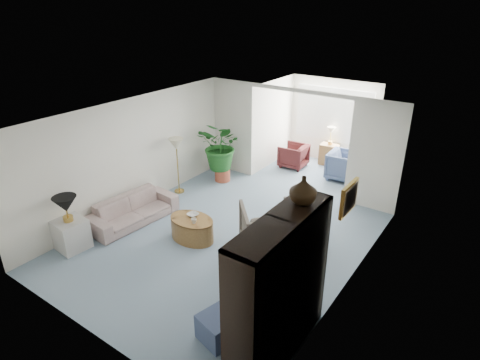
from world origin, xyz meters
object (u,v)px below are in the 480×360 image
Objects in this scene: framed_picture at (350,198)px; cabinet_urn at (303,190)px; floor_lamp at (176,144)px; wingback_chair at (267,228)px; side_table_dark at (308,239)px; coffee_bowl at (193,215)px; sunroom_chair_maroon at (293,156)px; entertainment_cabinet at (279,289)px; sofa at (133,210)px; plant_pot at (223,175)px; table_lamp at (65,204)px; sunroom_chair_blue at (344,166)px; sunroom_table at (329,154)px; ottoman at (219,327)px; coffee_cup at (194,221)px; end_table at (71,234)px; coffee_table at (192,229)px.

cabinet_urn is at bearing -101.49° from framed_picture.
floor_lamp reaches higher than wingback_chair.
cabinet_urn reaches higher than side_table_dark.
sunroom_chair_maroon is (-0.08, 4.39, -0.15)m from coffee_bowl.
sunroom_chair_maroon is at bearing 116.06° from entertainment_cabinet.
sofa is at bearing -167.87° from coffee_bowl.
plant_pot is at bearing -0.45° from sofa.
sofa is 4.37× the size of table_lamp.
sunroom_chair_blue is (3.04, 3.07, -0.88)m from floor_lamp.
sunroom_chair_blue is (1.42, 4.39, -0.10)m from coffee_bowl.
framed_picture reaches higher than floor_lamp.
sunroom_table is (-0.75, 0.75, -0.07)m from sunroom_chair_blue.
entertainment_cabinet is at bearing -45.46° from plant_pot.
wingback_chair is at bearing -80.58° from sunroom_table.
plant_pot is at bearing 150.19° from framed_picture.
ottoman is at bearing -177.68° from sunroom_chair_blue.
wingback_chair is at bearing -70.14° from sofa.
entertainment_cabinet is at bearing 21.48° from ottoman.
coffee_bowl is 0.28m from coffee_cup.
table_lamp is 3.76m from wingback_chair.
table_lamp is at bearing -172.32° from cabinet_urn.
wingback_chair is at bearing 166.81° from framed_picture.
plant_pot is at bearing 83.54° from end_table.
side_table_dark is at bearing -68.43° from sofa.
plant_pot is at bearing 68.19° from floor_lamp.
wingback_chair reaches higher than sunroom_table.
sofa is at bearing -28.03° from wingback_chair.
sunroom_table is (-2.16, 6.70, -0.72)m from entertainment_cabinet.
wingback_chair is 0.48× the size of entertainment_cabinet.
sofa is at bearing -83.11° from floor_lamp.
plant_pot is (0.47, 4.14, -0.78)m from table_lamp.
coffee_bowl is 2.28m from side_table_dark.
end_table is 4.51m from entertainment_cabinet.
cabinet_urn reaches higher than coffee_bowl.
cabinet_urn is (4.44, -2.38, 0.98)m from floor_lamp.
sofa is at bearing 156.00° from ottoman.
coffee_table is at bearing -157.87° from side_table_dark.
side_table_dark is at bearing 32.58° from end_table.
coffee_cup is (0.15, -0.10, 0.27)m from coffee_table.
entertainment_cabinet reaches higher than sunroom_table.
wingback_chair is (2.87, 0.76, 0.16)m from sofa.
cabinet_urn is (0.00, 0.50, 1.20)m from entertainment_cabinet.
ottoman is 0.59× the size of sunroom_chair_blue.
plant_pot is (-3.98, 3.54, -2.07)m from cabinet_urn.
sunroom_table is (-2.16, 6.20, -1.92)m from cabinet_urn.
table_lamp is 7.20m from sunroom_table.
framed_picture is at bearing -36.67° from side_table_dark.
side_table_dark is at bearing 26.07° from coffee_cup.
sunroom_table is at bearing 84.96° from coffee_cup.
floor_lamp is (0.00, 2.98, 0.95)m from end_table.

